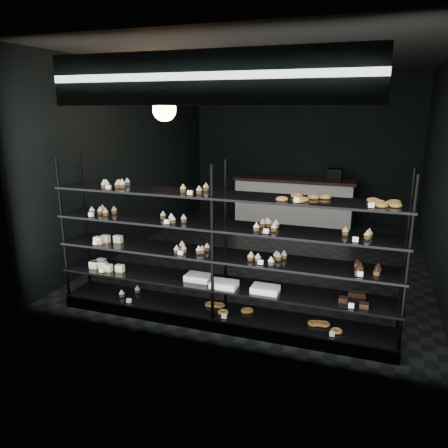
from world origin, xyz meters
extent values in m
cube|color=black|center=(0.00, 0.00, 0.01)|extent=(5.00, 6.00, 0.01)
cube|color=black|center=(0.00, 0.00, 3.20)|extent=(5.00, 6.00, 0.01)
cube|color=black|center=(0.00, 3.00, 1.60)|extent=(5.00, 0.01, 3.20)
cube|color=black|center=(0.00, -3.00, 1.60)|extent=(5.00, 0.01, 3.20)
cube|color=black|center=(-2.50, 0.00, 1.60)|extent=(0.01, 6.00, 3.20)
cube|color=black|center=(2.50, 0.00, 1.60)|extent=(0.01, 6.00, 3.20)
cube|color=black|center=(-0.01, -2.45, 0.06)|extent=(4.00, 0.50, 0.12)
cylinder|color=black|center=(-1.98, -2.67, 0.99)|extent=(0.04, 0.04, 1.85)
cylinder|color=black|center=(-1.98, -2.23, 0.99)|extent=(0.04, 0.04, 1.85)
cylinder|color=black|center=(-0.01, -2.67, 0.99)|extent=(0.04, 0.04, 1.85)
cylinder|color=black|center=(-0.01, -2.23, 0.99)|extent=(0.04, 0.04, 1.85)
cylinder|color=black|center=(1.96, -2.67, 0.99)|extent=(0.04, 0.04, 1.85)
cylinder|color=black|center=(1.96, -2.23, 0.99)|extent=(0.04, 0.04, 1.85)
cube|color=black|center=(-0.01, -2.45, 0.15)|extent=(4.00, 0.50, 0.03)
cube|color=black|center=(-0.01, -2.45, 0.50)|extent=(4.00, 0.50, 0.02)
cube|color=black|center=(-0.01, -2.45, 0.85)|extent=(4.00, 0.50, 0.02)
cube|color=black|center=(-0.01, -2.45, 1.20)|extent=(4.00, 0.50, 0.02)
cube|color=black|center=(-0.01, -2.45, 1.55)|extent=(4.00, 0.50, 0.02)
cube|color=white|center=(-1.33, -2.63, 1.59)|extent=(0.06, 0.04, 0.06)
cube|color=white|center=(-0.28, -2.63, 1.59)|extent=(0.06, 0.04, 0.06)
cube|color=white|center=(0.92, -2.63, 1.59)|extent=(0.05, 0.04, 0.06)
cube|color=white|center=(1.63, -2.63, 1.59)|extent=(0.06, 0.04, 0.06)
cube|color=white|center=(-1.58, -2.63, 1.24)|extent=(0.06, 0.04, 0.06)
cube|color=white|center=(-0.60, -2.63, 1.24)|extent=(0.05, 0.04, 0.06)
cube|color=white|center=(0.55, -2.63, 1.24)|extent=(0.05, 0.04, 0.06)
cube|color=white|center=(1.49, -2.63, 1.24)|extent=(0.06, 0.04, 0.06)
cube|color=white|center=(-1.50, -2.63, 0.89)|extent=(0.06, 0.04, 0.06)
cube|color=white|center=(-0.36, -2.63, 0.89)|extent=(0.06, 0.04, 0.06)
cube|color=white|center=(0.55, -2.63, 0.89)|extent=(0.05, 0.04, 0.06)
cube|color=white|center=(1.58, -2.63, 0.89)|extent=(0.06, 0.04, 0.06)
cube|color=white|center=(-1.47, -2.63, 0.54)|extent=(0.06, 0.04, 0.06)
cube|color=white|center=(1.48, -2.63, 0.54)|extent=(0.06, 0.04, 0.06)
cube|color=white|center=(-1.14, -2.63, 0.19)|extent=(0.06, 0.04, 0.06)
cube|color=white|center=(0.09, -2.63, 0.19)|extent=(0.05, 0.04, 0.06)
cube|color=white|center=(1.28, -2.63, 0.19)|extent=(0.06, 0.04, 0.06)
cube|color=#0E0E46|center=(0.00, -2.92, 2.75)|extent=(3.20, 0.04, 0.45)
cube|color=white|center=(0.00, -2.94, 2.75)|extent=(3.30, 0.02, 0.50)
cylinder|color=black|center=(-1.29, -1.18, 2.90)|extent=(0.01, 0.01, 0.56)
sphere|color=#EB9852|center=(-1.29, -1.18, 2.45)|extent=(0.33, 0.33, 0.33)
cube|color=silver|center=(-0.07, 2.50, 0.46)|extent=(2.51, 0.60, 0.92)
cube|color=black|center=(-0.07, 2.50, 0.95)|extent=(2.61, 0.65, 0.06)
cube|color=black|center=(0.78, 2.50, 1.10)|extent=(0.30, 0.30, 0.25)
camera|label=1|loc=(1.61, -6.88, 2.49)|focal=35.00mm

